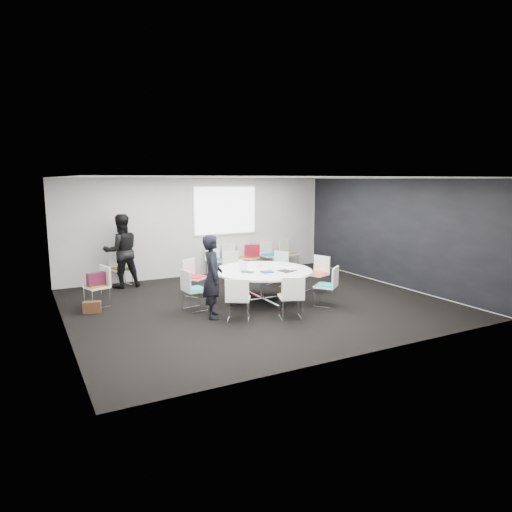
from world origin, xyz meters
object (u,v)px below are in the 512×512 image
chair_ring_b (277,275)px  chair_back_c (249,263)px  conference_table (263,278)px  chair_back_d (270,261)px  brown_bag (92,307)px  chair_ring_c (234,275)px  chair_ring_f (238,307)px  chair_ring_d (196,285)px  laptop (248,271)px  chair_ring_g (291,305)px  chair_back_a (215,266)px  chair_person_back (121,275)px  chair_spare_left (98,294)px  cup (259,265)px  maroon_bag (96,279)px  chair_ring_h (326,294)px  person_main (212,277)px  person_back (121,251)px  chair_ring_e (194,298)px  chair_ring_a (317,281)px  chair_back_b (233,265)px  chair_back_e (289,259)px

chair_ring_b → chair_back_c: (0.11, 1.87, 0.00)m
conference_table → chair_back_d: size_ratio=2.55×
brown_bag → chair_ring_c: bearing=13.1°
chair_ring_f → chair_back_c: same height
chair_ring_d → laptop: chair_ring_d is taller
chair_ring_d → chair_ring_g: bearing=77.9°
conference_table → laptop: bearing=-169.7°
chair_back_a → chair_person_back: 2.66m
chair_ring_d → chair_ring_f: 2.24m
conference_table → chair_spare_left: bearing=159.3°
chair_ring_c → chair_back_c: bearing=-130.2°
chair_ring_c → cup: (0.00, -1.39, 0.50)m
brown_bag → maroon_bag: bearing=67.1°
chair_ring_h → person_main: person_main is taller
conference_table → chair_back_a: bearing=88.0°
chair_back_a → cup: bearing=89.6°
chair_ring_b → chair_ring_g: (-1.23, -2.65, 0.00)m
person_main → person_back: size_ratio=0.89×
chair_ring_g → chair_spare_left: same height
chair_ring_e → chair_ring_d: bearing=152.3°
chair_ring_a → chair_ring_f: 3.02m
chair_ring_h → chair_ring_a: bearing=25.5°
chair_back_b → chair_ring_b: bearing=88.7°
chair_back_d → chair_ring_b: bearing=57.2°
chair_ring_e → cup: chair_ring_e is taller
chair_back_e → chair_ring_g: bearing=41.3°
chair_person_back → brown_bag: size_ratio=2.44×
maroon_bag → cup: bearing=-15.6°
conference_table → chair_spare_left: (-3.41, 1.29, -0.27)m
chair_ring_d → chair_back_e: 4.26m
chair_ring_d → chair_back_e: bearing=172.7°
chair_ring_f → person_back: (-1.40, 3.96, 0.67)m
chair_ring_g → chair_back_c: same height
chair_ring_f → chair_ring_h: same height
chair_ring_h → chair_back_d: (0.88, 4.08, 0.00)m
chair_ring_e → chair_ring_g: same height
chair_ring_f → person_main: size_ratio=0.52×
chair_ring_f → chair_person_back: size_ratio=1.00×
chair_ring_h → chair_spare_left: (-4.45, 2.28, 0.00)m
laptop → chair_ring_h: bearing=-155.8°
conference_table → chair_back_e: bearing=49.7°
chair_back_b → laptop: 3.37m
conference_table → chair_ring_a: bearing=5.3°
person_main → chair_ring_e: bearing=32.9°
chair_ring_b → maroon_bag: size_ratio=2.20×
chair_ring_f → chair_spare_left: 3.27m
chair_ring_c → laptop: bearing=74.4°
chair_ring_h → person_main: size_ratio=0.52×
chair_back_b → maroon_bag: (-4.10, -1.80, 0.34)m
chair_back_c → chair_back_d: 0.73m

